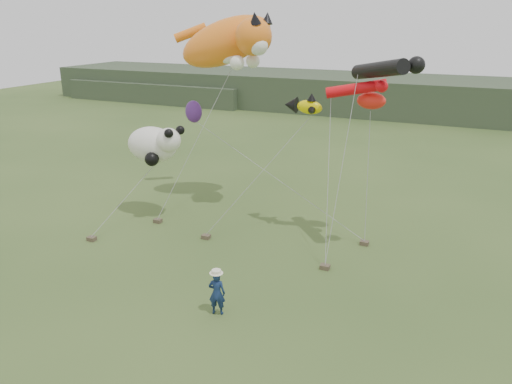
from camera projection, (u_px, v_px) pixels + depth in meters
ground at (196, 297)px, 19.42m from camera, size 120.00×120.00×0.00m
headland at (368, 95)px, 58.51m from camera, size 90.00×13.00×4.00m
festival_attendant at (217, 293)px, 18.07m from camera, size 0.70×0.55×1.69m
sandbag_anchors at (225, 240)px, 24.19m from camera, size 12.68×5.31×0.21m
cat_kite at (232, 41)px, 26.57m from camera, size 6.76×4.29×3.91m
fish_kite at (303, 106)px, 23.69m from camera, size 2.01×1.36×1.05m
tube_kites at (378, 75)px, 21.26m from camera, size 4.34×3.02×2.03m
panda_kite at (155, 144)px, 26.28m from camera, size 3.34×2.16×2.08m
misc_kites at (265, 107)px, 25.96m from camera, size 11.69×2.49×2.56m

